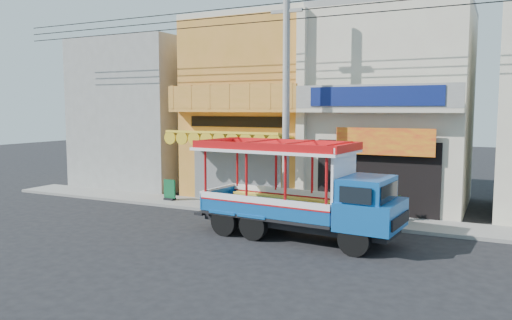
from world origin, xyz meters
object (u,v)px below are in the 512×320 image
at_px(songthaew_truck, 311,194).
at_px(green_sign, 170,191).
at_px(utility_pole, 290,83).
at_px(potted_plant_a, 365,208).
at_px(potted_plant_c, 395,208).

relative_size(songthaew_truck, green_sign, 7.49).
distance_m(utility_pole, potted_plant_a, 5.27).
relative_size(utility_pole, potted_plant_a, 31.59).
xyz_separation_m(utility_pole, potted_plant_a, (2.76, 0.41, -4.47)).
bearing_deg(green_sign, songthaew_truck, -22.77).
xyz_separation_m(green_sign, potted_plant_c, (9.63, 0.25, 0.09)).
height_order(green_sign, potted_plant_c, potted_plant_c).
bearing_deg(potted_plant_c, songthaew_truck, -8.90).
relative_size(songthaew_truck, potted_plant_a, 7.61).
xyz_separation_m(utility_pole, potted_plant_c, (3.72, 0.89, -4.45)).
distance_m(songthaew_truck, potted_plant_c, 4.08).
bearing_deg(potted_plant_c, potted_plant_a, -43.11).
distance_m(green_sign, potted_plant_c, 9.63).
bearing_deg(utility_pole, potted_plant_a, 8.37).
bearing_deg(potted_plant_c, utility_pole, -56.33).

